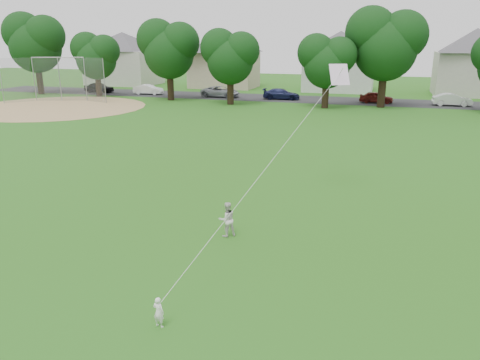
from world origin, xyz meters
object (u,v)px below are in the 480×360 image
(toddler, at_px, (159,312))
(older_boy, at_px, (227,219))
(kite, at_px, (274,158))
(baseball_backstop, at_px, (58,80))

(toddler, bearing_deg, older_boy, -80.16)
(kite, bearing_deg, older_boy, -171.19)
(toddler, distance_m, kite, 6.65)
(toddler, relative_size, baseball_backstop, 0.08)
(older_boy, bearing_deg, baseball_backstop, -84.61)
(older_boy, bearing_deg, kite, 149.22)
(toddler, relative_size, older_boy, 0.63)
(older_boy, relative_size, kite, 0.10)
(toddler, distance_m, baseball_backstop, 46.30)
(toddler, bearing_deg, baseball_backstop, -41.60)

